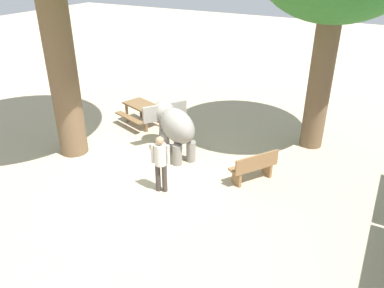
{
  "coord_description": "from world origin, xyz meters",
  "views": [
    {
      "loc": [
        8.17,
        5.99,
        5.8
      ],
      "look_at": [
        -0.42,
        1.26,
        0.8
      ],
      "focal_mm": 35.51,
      "sensor_mm": 36.0,
      "label": 1
    }
  ],
  "objects": [
    {
      "name": "elephant",
      "position": [
        -0.96,
        0.33,
        0.99
      ],
      "size": [
        1.97,
        2.14,
        1.56
      ],
      "rotation": [
        0.0,
        0.0,
        4.12
      ],
      "color": "gray",
      "rests_on": "ground_plane"
    },
    {
      "name": "wooden_bench",
      "position": [
        -0.62,
        3.12,
        0.47
      ],
      "size": [
        1.39,
        1.1,
        0.88
      ],
      "rotation": [
        0.0,
        0.0,
        2.56
      ],
      "color": "olive",
      "rests_on": "ground_plane"
    },
    {
      "name": "person_handler",
      "position": [
        1.04,
        1.13,
        0.95
      ],
      "size": [
        0.32,
        0.49,
        1.62
      ],
      "rotation": [
        0.0,
        0.0,
        -2.83
      ],
      "color": "#3F3833",
      "rests_on": "ground_plane"
    },
    {
      "name": "picnic_table_near",
      "position": [
        -2.36,
        -1.87,
        0.59
      ],
      "size": [
        1.88,
        1.89,
        0.78
      ],
      "rotation": [
        0.0,
        0.0,
        4.39
      ],
      "color": "brown",
      "rests_on": "ground_plane"
    },
    {
      "name": "ground_plane",
      "position": [
        0.0,
        0.0,
        0.0
      ],
      "size": [
        60.0,
        60.0,
        0.0
      ],
      "primitive_type": "plane",
      "color": "#BAA88C"
    }
  ]
}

